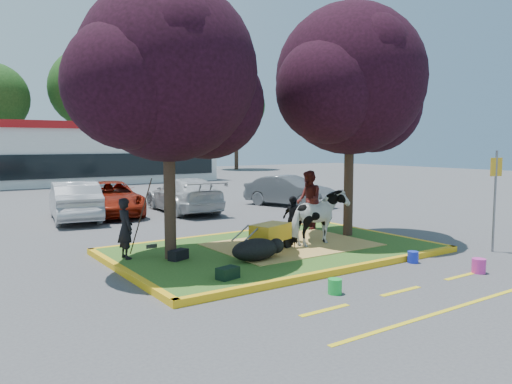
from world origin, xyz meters
TOP-DOWN VIEW (x-y plane):
  - ground at (0.00, 0.00)m, footprint 90.00×90.00m
  - median_island at (0.00, 0.00)m, footprint 8.00×5.00m
  - curb_near at (0.00, -2.58)m, footprint 8.30×0.16m
  - curb_far at (0.00, 2.58)m, footprint 8.30×0.16m
  - curb_left at (-4.08, 0.00)m, footprint 0.16×5.30m
  - curb_right at (4.08, 0.00)m, footprint 0.16×5.30m
  - straw_bedding at (0.60, 0.00)m, footprint 4.20×3.00m
  - tree_purple_left at (-2.78, 0.38)m, footprint 5.06×4.20m
  - tree_purple_right at (2.92, 0.18)m, footprint 5.30×4.40m
  - fire_lane_stripe_a at (-2.00, -4.20)m, footprint 1.10×0.12m
  - fire_lane_stripe_b at (0.00, -4.20)m, footprint 1.10×0.12m
  - fire_lane_stripe_c at (2.00, -4.20)m, footprint 1.10×0.12m
  - fire_lane_long at (0.00, -5.40)m, footprint 6.00×0.10m
  - retail_building at (2.00, 27.98)m, footprint 20.40×8.40m
  - treeline at (1.23, 37.61)m, footprint 46.58×7.80m
  - cow at (1.13, -0.47)m, footprint 1.88×1.07m
  - calf at (-1.27, -0.97)m, footprint 1.38×1.06m
  - handler at (-3.70, 0.98)m, footprint 0.37×0.55m
  - visitor_a at (2.62, 1.69)m, footprint 1.04×1.14m
  - visitor_b at (0.83, 0.27)m, footprint 0.38×0.79m
  - wheelbarrow at (-0.33, -0.31)m, footprint 1.86×0.91m
  - gear_bag_dark at (-2.72, 0.14)m, footprint 0.54×0.42m
  - gear_bag_green at (-2.62, -1.96)m, footprint 0.50×0.38m
  - sign_post at (4.93, -3.20)m, footprint 0.38×0.12m
  - bucket_green at (-1.19, -3.59)m, footprint 0.35×0.35m
  - bucket_pink at (2.56, -4.26)m, footprint 0.37×0.37m
  - bucket_blue at (2.14, -2.80)m, footprint 0.33×0.33m
  - car_silver at (-2.88, 8.80)m, footprint 2.25×4.71m
  - car_red at (-1.32, 9.45)m, footprint 3.10×5.22m
  - car_white at (1.58, 8.60)m, footprint 2.44×5.16m
  - car_grey at (6.48, 7.63)m, footprint 2.77×4.54m

SIDE VIEW (x-z plane):
  - ground at x=0.00m, z-range 0.00..0.00m
  - fire_lane_stripe_a at x=-2.00m, z-range 0.00..0.01m
  - fire_lane_stripe_b at x=0.00m, z-range 0.00..0.01m
  - fire_lane_stripe_c at x=2.00m, z-range 0.00..0.01m
  - fire_lane_long at x=0.00m, z-range 0.00..0.01m
  - median_island at x=0.00m, z-range 0.00..0.15m
  - curb_near at x=0.00m, z-range 0.00..0.15m
  - curb_far at x=0.00m, z-range 0.00..0.15m
  - curb_left at x=-4.08m, z-range 0.00..0.15m
  - curb_right at x=4.08m, z-range 0.00..0.15m
  - bucket_blue at x=2.14m, z-range 0.00..0.28m
  - bucket_green at x=-1.19m, z-range 0.00..0.30m
  - straw_bedding at x=0.60m, z-range 0.15..0.16m
  - bucket_pink at x=2.56m, z-range 0.00..0.33m
  - gear_bag_green at x=-2.62m, z-range 0.15..0.39m
  - gear_bag_dark at x=-2.72m, z-range 0.15..0.39m
  - calf at x=-1.27m, z-range 0.15..0.68m
  - wheelbarrow at x=-0.33m, z-range 0.28..0.99m
  - car_red at x=-1.32m, z-range 0.00..1.36m
  - car_grey at x=6.48m, z-range 0.00..1.41m
  - car_white at x=1.58m, z-range 0.00..1.45m
  - car_silver at x=-2.88m, z-range 0.00..1.49m
  - visitor_b at x=0.83m, z-range 0.15..1.45m
  - handler at x=-3.70m, z-range 0.15..1.61m
  - cow at x=1.13m, z-range 0.15..1.65m
  - visitor_a at x=2.62m, z-range 0.15..2.04m
  - sign_post at x=4.93m, z-range 0.34..3.05m
  - retail_building at x=2.00m, z-range 0.05..4.45m
  - tree_purple_left at x=-2.78m, z-range 1.10..7.61m
  - tree_purple_right at x=2.92m, z-range 1.15..7.97m
  - treeline at x=1.23m, z-range 0.42..15.05m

